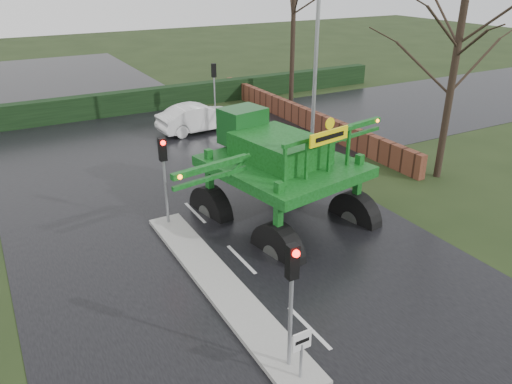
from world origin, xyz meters
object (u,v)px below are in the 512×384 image
keep_left_sign (302,347)px  street_light_right (312,35)px  traffic_signal_mid (164,163)px  traffic_signal_near (292,281)px  white_sedan (200,131)px  crop_sprayer (274,180)px  traffic_signal_far (214,79)px

keep_left_sign → street_light_right: street_light_right is taller
traffic_signal_mid → street_light_right: 11.05m
traffic_signal_near → street_light_right: bearing=53.9°
traffic_signal_mid → white_sedan: (5.81, 10.49, -2.59)m
crop_sprayer → white_sedan: size_ratio=2.00×
white_sedan → traffic_signal_far: bearing=-48.0°
keep_left_sign → traffic_signal_near: traffic_signal_near is taller
traffic_signal_mid → traffic_signal_near: bearing=-90.0°
white_sedan → keep_left_sign: bearing=159.8°
traffic_signal_near → white_sedan: 20.02m
traffic_signal_near → crop_sprayer: crop_sprayer is taller
traffic_signal_far → crop_sprayer: 16.83m
crop_sprayer → white_sedan: crop_sprayer is taller
crop_sprayer → white_sedan: (3.26, 13.96, -2.67)m
traffic_signal_near → crop_sprayer: 5.63m
traffic_signal_near → traffic_signal_far: bearing=69.6°
traffic_signal_mid → white_sedan: size_ratio=0.71×
keep_left_sign → white_sedan: bearing=73.4°
traffic_signal_near → street_light_right: street_light_right is taller
keep_left_sign → traffic_signal_far: size_ratio=0.38×
crop_sprayer → traffic_signal_far: bearing=61.7°
traffic_signal_far → keep_left_sign: bearing=70.1°
traffic_signal_far → traffic_signal_near: bearing=69.6°
traffic_signal_mid → crop_sprayer: 4.31m
crop_sprayer → traffic_signal_mid: bearing=116.1°
traffic_signal_near → traffic_signal_mid: size_ratio=1.00×
traffic_signal_mid → crop_sprayer: (2.55, -3.47, 0.08)m
traffic_signal_far → white_sedan: bearing=45.6°
traffic_signal_mid → crop_sprayer: crop_sprayer is taller
street_light_right → crop_sprayer: (-6.95, -7.98, -3.32)m
keep_left_sign → traffic_signal_near: size_ratio=0.38×
white_sedan → street_light_right: bearing=-151.9°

